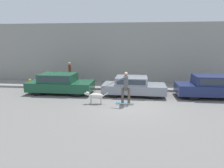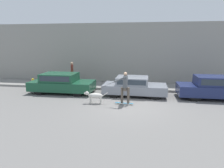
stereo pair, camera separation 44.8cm
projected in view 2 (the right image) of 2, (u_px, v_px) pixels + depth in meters
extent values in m
plane|color=slate|center=(129.00, 106.00, 10.54)|extent=(36.00, 36.00, 0.00)
cube|color=gray|center=(135.00, 54.00, 15.65)|extent=(32.00, 0.30, 4.78)
cube|color=gray|center=(134.00, 86.00, 14.83)|extent=(30.00, 2.32, 0.15)
cylinder|color=black|center=(85.00, 86.00, 13.86)|extent=(0.65, 0.20, 0.65)
cylinder|color=black|center=(77.00, 91.00, 12.32)|extent=(0.65, 0.20, 0.65)
cylinder|color=black|center=(50.00, 85.00, 14.26)|extent=(0.65, 0.20, 0.65)
cylinder|color=black|center=(38.00, 90.00, 12.72)|extent=(0.65, 0.20, 0.65)
cube|color=#194C33|center=(63.00, 85.00, 13.26)|extent=(4.17, 1.84, 0.58)
cube|color=#194C33|center=(60.00, 77.00, 13.17)|extent=(2.23, 1.65, 0.52)
cube|color=#28333D|center=(54.00, 79.00, 12.36)|extent=(1.96, 0.01, 0.33)
cylinder|color=black|center=(154.00, 89.00, 13.06)|extent=(0.65, 0.21, 0.64)
cylinder|color=black|center=(154.00, 94.00, 11.63)|extent=(0.65, 0.21, 0.64)
cylinder|color=black|center=(117.00, 87.00, 13.48)|extent=(0.65, 0.21, 0.64)
cylinder|color=black|center=(114.00, 92.00, 12.06)|extent=(0.65, 0.21, 0.64)
cube|color=gray|center=(135.00, 88.00, 12.53)|extent=(3.94, 1.81, 0.53)
cube|color=gray|center=(132.00, 80.00, 12.46)|extent=(1.98, 1.59, 0.47)
cube|color=#28333D|center=(131.00, 83.00, 11.70)|extent=(1.71, 0.05, 0.30)
cylinder|color=black|center=(190.00, 90.00, 12.71)|extent=(0.68, 0.20, 0.68)
cylinder|color=black|center=(195.00, 95.00, 11.33)|extent=(0.68, 0.20, 0.68)
cube|color=navy|center=(218.00, 90.00, 11.77)|extent=(4.58, 1.67, 0.62)
cube|color=navy|center=(215.00, 81.00, 11.68)|extent=(2.23, 1.50, 0.53)
cube|color=#28333D|center=(220.00, 83.00, 10.94)|extent=(1.96, 0.01, 0.34)
cylinder|color=beige|center=(90.00, 101.00, 10.88)|extent=(0.07, 0.07, 0.32)
cylinder|color=beige|center=(91.00, 100.00, 11.03)|extent=(0.07, 0.07, 0.32)
cylinder|color=beige|center=(100.00, 101.00, 10.83)|extent=(0.07, 0.07, 0.32)
cylinder|color=beige|center=(101.00, 100.00, 10.98)|extent=(0.07, 0.07, 0.32)
ellipsoid|color=beige|center=(95.00, 96.00, 10.87)|extent=(0.82, 0.33, 0.28)
sphere|color=beige|center=(87.00, 93.00, 10.89)|extent=(0.21, 0.21, 0.21)
cylinder|color=beige|center=(85.00, 93.00, 10.90)|extent=(0.12, 0.10, 0.09)
cylinder|color=beige|center=(105.00, 94.00, 10.80)|extent=(0.32, 0.06, 0.24)
cylinder|color=beige|center=(117.00, 104.00, 10.79)|extent=(0.07, 0.04, 0.07)
cylinder|color=beige|center=(118.00, 103.00, 10.93)|extent=(0.07, 0.04, 0.07)
cylinder|color=beige|center=(130.00, 105.00, 10.62)|extent=(0.07, 0.04, 0.07)
cylinder|color=beige|center=(131.00, 104.00, 10.76)|extent=(0.07, 0.04, 0.07)
cube|color=teal|center=(124.00, 103.00, 10.76)|extent=(0.99, 0.20, 0.02)
cylinder|color=brown|center=(122.00, 95.00, 10.70)|extent=(0.13, 0.13, 0.86)
cylinder|color=brown|center=(128.00, 95.00, 10.62)|extent=(0.13, 0.13, 0.86)
cube|color=brown|center=(125.00, 89.00, 10.59)|extent=(0.19, 0.31, 0.17)
cube|color=#4C5156|center=(125.00, 82.00, 10.51)|extent=(0.22, 0.40, 0.63)
sphere|color=tan|center=(125.00, 74.00, 10.43)|extent=(0.19, 0.19, 0.19)
cylinder|color=#4C5156|center=(126.00, 81.00, 10.74)|extent=(0.08, 0.08, 0.60)
cylinder|color=#4C5156|center=(119.00, 80.00, 10.32)|extent=(0.58, 0.12, 0.34)
cylinder|color=black|center=(100.00, 88.00, 10.65)|extent=(1.53, 0.12, 0.74)
cylinder|color=brown|center=(72.00, 79.00, 15.25)|extent=(0.13, 0.13, 0.86)
cylinder|color=brown|center=(72.00, 79.00, 15.11)|extent=(0.13, 0.13, 0.86)
cube|color=brown|center=(72.00, 69.00, 15.03)|extent=(0.31, 0.40, 0.63)
cylinder|color=brown|center=(72.00, 68.00, 15.24)|extent=(0.08, 0.08, 0.60)
cylinder|color=brown|center=(72.00, 69.00, 14.82)|extent=(0.08, 0.08, 0.60)
sphere|color=tan|center=(72.00, 63.00, 14.94)|extent=(0.21, 0.21, 0.21)
cube|color=black|center=(72.00, 74.00, 15.33)|extent=(0.20, 0.30, 0.32)
cylinder|color=gold|center=(33.00, 84.00, 14.54)|extent=(0.17, 0.17, 0.61)
sphere|color=gold|center=(33.00, 79.00, 14.46)|extent=(0.18, 0.18, 0.18)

